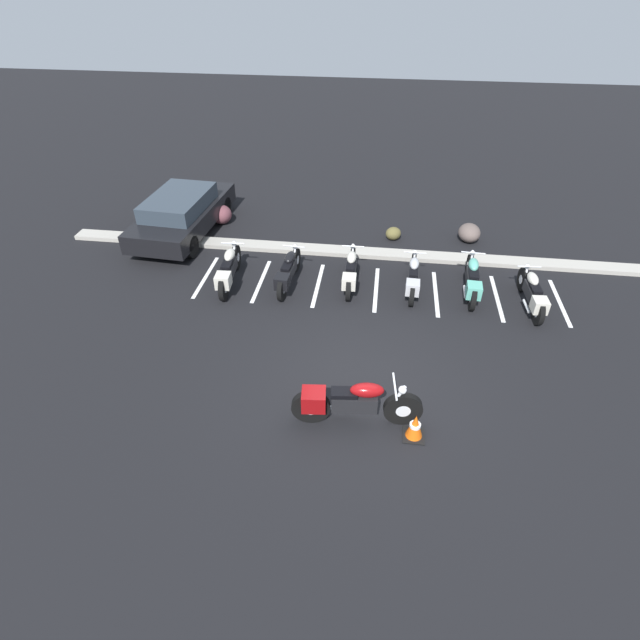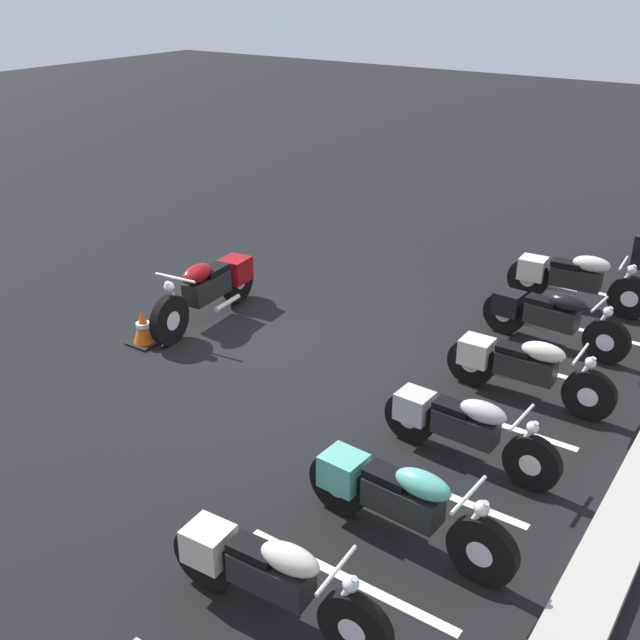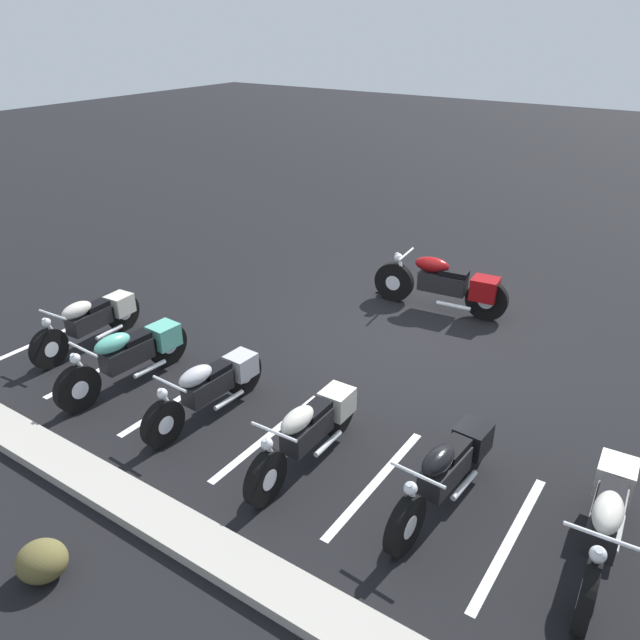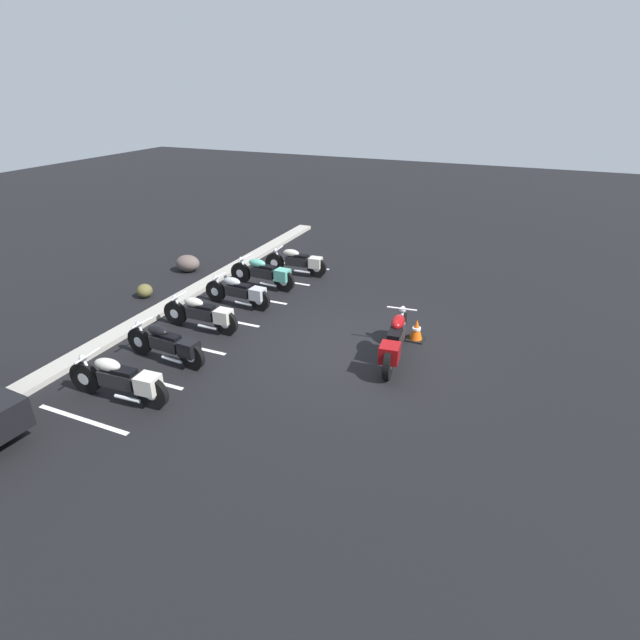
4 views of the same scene
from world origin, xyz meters
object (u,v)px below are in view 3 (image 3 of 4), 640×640
object	(u,v)px
parked_bike_0	(606,518)
parked_bike_5	(92,320)
parked_bike_4	(131,354)
traffic_cone	(391,280)
landscape_rock_1	(42,561)
parked_bike_3	(211,386)
parked_bike_2	(310,429)
parked_bike_1	(448,469)
motorcycle_maroon_featured	(446,284)

from	to	relation	value
parked_bike_0	parked_bike_5	world-z (taller)	parked_bike_0
parked_bike_4	traffic_cone	world-z (taller)	parked_bike_4
parked_bike_4	landscape_rock_1	bearing A→B (deg)	38.48
parked_bike_0	traffic_cone	size ratio (longest dim) A/B	4.20
parked_bike_3	landscape_rock_1	bearing A→B (deg)	12.70
parked_bike_2	parked_bike_1	bearing A→B (deg)	97.26
parked_bike_1	parked_bike_4	world-z (taller)	parked_bike_4
parked_bike_2	parked_bike_3	bearing A→B (deg)	-92.82
parked_bike_0	parked_bike_5	distance (m)	7.53
parked_bike_1	parked_bike_0	bearing A→B (deg)	99.35
parked_bike_3	landscape_rock_1	distance (m)	2.88
parked_bike_4	traffic_cone	xyz separation A→B (m)	(-1.48, -4.85, -0.21)
parked_bike_3	traffic_cone	world-z (taller)	parked_bike_3
motorcycle_maroon_featured	parked_bike_4	world-z (taller)	motorcycle_maroon_featured
parked_bike_3	parked_bike_5	world-z (taller)	parked_bike_5
traffic_cone	parked_bike_0	bearing A→B (deg)	136.11
motorcycle_maroon_featured	parked_bike_5	bearing A→B (deg)	40.31
parked_bike_0	traffic_cone	distance (m)	6.48
parked_bike_0	landscape_rock_1	bearing A→B (deg)	-56.75
parked_bike_1	parked_bike_2	xyz separation A→B (m)	(1.59, 0.22, -0.00)
parked_bike_5	traffic_cone	xyz separation A→B (m)	(-2.86, -4.43, -0.18)
parked_bike_1	parked_bike_5	size ratio (longest dim) A/B	1.02
motorcycle_maroon_featured	traffic_cone	xyz separation A→B (m)	(1.18, -0.20, -0.26)
parked_bike_0	landscape_rock_1	xyz separation A→B (m)	(4.18, 3.14, -0.27)
parked_bike_0	parked_bike_5	xyz separation A→B (m)	(7.53, -0.06, -0.03)
motorcycle_maroon_featured	parked_bike_1	distance (m)	4.85
parked_bike_4	traffic_cone	size ratio (longest dim) A/B	4.10
parked_bike_1	parked_bike_4	xyz separation A→B (m)	(4.63, 0.21, 0.01)
parked_bike_0	parked_bike_1	distance (m)	1.53
parked_bike_1	parked_bike_5	xyz separation A→B (m)	(6.01, -0.21, -0.01)
parked_bike_2	parked_bike_3	distance (m)	1.59
parked_bike_5	landscape_rock_1	world-z (taller)	parked_bike_5
motorcycle_maroon_featured	landscape_rock_1	world-z (taller)	motorcycle_maroon_featured
landscape_rock_1	parked_bike_2	bearing A→B (deg)	-111.14
parked_bike_0	parked_bike_3	size ratio (longest dim) A/B	1.09
parked_bike_5	parked_bike_4	bearing A→B (deg)	69.59
motorcycle_maroon_featured	parked_bike_2	bearing A→B (deg)	88.73
traffic_cone	parked_bike_4	bearing A→B (deg)	73.00
landscape_rock_1	motorcycle_maroon_featured	bearing A→B (deg)	-95.30
parked_bike_2	parked_bike_4	bearing A→B (deg)	-90.89
parked_bike_0	parked_bike_4	distance (m)	6.16
parked_bike_0	parked_bike_5	bearing A→B (deg)	-94.13
parked_bike_0	landscape_rock_1	world-z (taller)	parked_bike_0
motorcycle_maroon_featured	parked_bike_2	distance (m)	4.67
parked_bike_3	parked_bike_4	size ratio (longest dim) A/B	0.94
parked_bike_4	parked_bike_2	bearing A→B (deg)	92.92
parked_bike_0	parked_bike_3	bearing A→B (deg)	-89.84
parked_bike_4	landscape_rock_1	distance (m)	3.42
parked_bike_1	parked_bike_2	distance (m)	1.60
parked_bike_2	parked_bike_5	world-z (taller)	parked_bike_2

